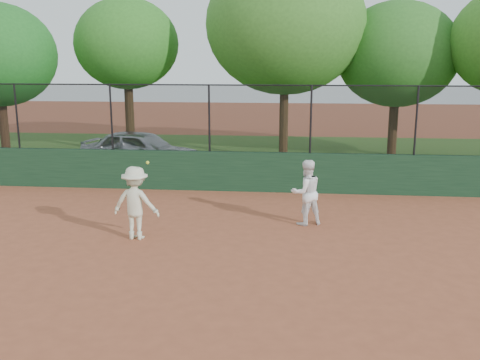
# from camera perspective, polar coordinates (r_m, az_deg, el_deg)

# --- Properties ---
(ground) EXTENTS (80.00, 80.00, 0.00)m
(ground) POSITION_cam_1_polar(r_m,az_deg,el_deg) (10.66, -5.53, -8.82)
(ground) COLOR #9D4F32
(ground) RESTS_ON ground
(back_wall) EXTENTS (26.00, 0.20, 1.20)m
(back_wall) POSITION_cam_1_polar(r_m,az_deg,el_deg) (16.19, -1.48, 0.94)
(back_wall) COLOR #1C3E24
(back_wall) RESTS_ON ground
(grass_strip) EXTENTS (36.00, 12.00, 0.01)m
(grass_strip) POSITION_cam_1_polar(r_m,az_deg,el_deg) (22.16, 0.46, 2.58)
(grass_strip) COLOR #294E18
(grass_strip) RESTS_ON ground
(parked_car) EXTENTS (4.59, 2.61, 1.47)m
(parked_car) POSITION_cam_1_polar(r_m,az_deg,el_deg) (19.39, -10.53, 3.10)
(parked_car) COLOR #A8ACB1
(parked_car) RESTS_ON ground
(player_second) EXTENTS (0.95, 0.86, 1.59)m
(player_second) POSITION_cam_1_polar(r_m,az_deg,el_deg) (12.91, 7.06, -1.32)
(player_second) COLOR white
(player_second) RESTS_ON ground
(player_main) EXTENTS (1.12, 0.73, 1.81)m
(player_main) POSITION_cam_1_polar(r_m,az_deg,el_deg) (12.01, -11.06, -2.42)
(player_main) COLOR beige
(player_main) RESTS_ON ground
(fence_assembly) EXTENTS (26.00, 0.06, 2.00)m
(fence_assembly) POSITION_cam_1_polar(r_m,az_deg,el_deg) (15.94, -1.61, 6.71)
(fence_assembly) COLOR black
(fence_assembly) RESTS_ON back_wall
(tree_1) EXTENTS (4.19, 3.81, 6.34)m
(tree_1) POSITION_cam_1_polar(r_m,az_deg,el_deg) (22.57, -12.01, 13.99)
(tree_1) COLOR #3D2A15
(tree_1) RESTS_ON ground
(tree_2) EXTENTS (6.12, 5.56, 7.85)m
(tree_2) POSITION_cam_1_polar(r_m,az_deg,el_deg) (21.20, 4.87, 16.17)
(tree_2) COLOR #462F19
(tree_2) RESTS_ON ground
(tree_3) EXTENTS (4.69, 4.26, 6.13)m
(tree_3) POSITION_cam_1_polar(r_m,az_deg,el_deg) (22.01, 16.44, 12.71)
(tree_3) COLOR #422A16
(tree_3) RESTS_ON ground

